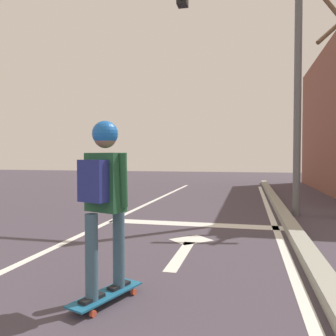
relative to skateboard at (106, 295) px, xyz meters
The scene contains 9 objects.
lane_line_center 2.94m from the skateboard, 120.16° to the left, with size 0.12×20.00×0.01m, color silver.
lane_line_curbside 3.08m from the skateboard, 55.68° to the left, with size 0.12×20.00×0.01m, color silver.
stop_bar 3.69m from the skateboard, 86.83° to the left, with size 3.36×0.40×0.01m, color silver.
lane_arrow_stem 1.65m from the skateboard, 76.94° to the left, with size 0.16×1.40×0.01m, color silver.
lane_arrow_head 2.48m from the skateboard, 81.38° to the left, with size 0.56×0.44×0.01m, color silver.
curb_strip 3.22m from the skateboard, 52.01° to the left, with size 0.24×24.00×0.14m, color #97988C.
skateboard is the anchor object (origin of this frame).
skater 0.97m from the skateboard, 109.77° to the right, with size 0.41×0.58×1.54m.
traffic_signal_mast 6.61m from the skateboard, 77.53° to the left, with size 5.24×0.34×5.85m.
Camera 1 is at (2.55, 0.64, 1.31)m, focal length 36.59 mm.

